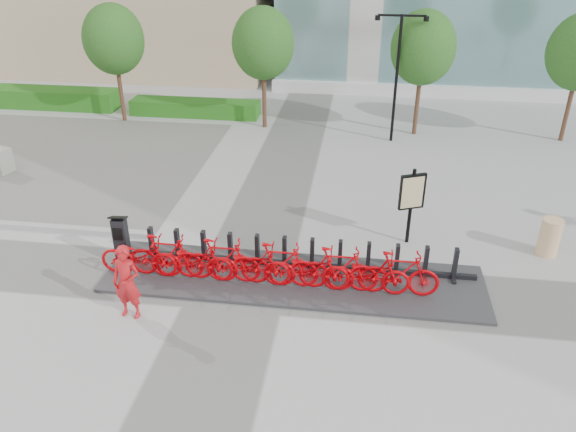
# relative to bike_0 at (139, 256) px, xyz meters

# --- Properties ---
(ground) EXTENTS (120.00, 120.00, 0.00)m
(ground) POSITION_rel_bike_0_xyz_m (2.60, 0.05, -0.61)
(ground) COLOR #A5A5A5
(gravel_patch) EXTENTS (14.00, 14.00, 0.00)m
(gravel_patch) POSITION_rel_bike_0_xyz_m (-7.40, 7.05, -0.60)
(gravel_patch) COLOR #45433B
(gravel_patch) RESTS_ON ground
(hedge_a) EXTENTS (10.00, 1.40, 0.90)m
(hedge_a) POSITION_rel_bike_0_xyz_m (-11.40, 13.55, -0.16)
(hedge_a) COLOR #195715
(hedge_a) RESTS_ON ground
(hedge_b) EXTENTS (6.00, 1.20, 0.70)m
(hedge_b) POSITION_rel_bike_0_xyz_m (-2.40, 13.25, -0.26)
(hedge_b) COLOR #195715
(hedge_b) RESTS_ON ground
(tree_0) EXTENTS (2.60, 2.60, 5.10)m
(tree_0) POSITION_rel_bike_0_xyz_m (-5.40, 12.05, 2.98)
(tree_0) COLOR #4F3823
(tree_0) RESTS_ON ground
(tree_1) EXTENTS (2.60, 2.60, 5.10)m
(tree_1) POSITION_rel_bike_0_xyz_m (1.10, 12.05, 2.98)
(tree_1) COLOR #4F3823
(tree_1) RESTS_ON ground
(tree_2) EXTENTS (2.60, 2.60, 5.10)m
(tree_2) POSITION_rel_bike_0_xyz_m (7.60, 12.05, 2.98)
(tree_2) COLOR #4F3823
(tree_2) RESTS_ON ground
(streetlamp) EXTENTS (2.00, 0.20, 5.00)m
(streetlamp) POSITION_rel_bike_0_xyz_m (6.60, 11.05, 2.53)
(streetlamp) COLOR black
(streetlamp) RESTS_ON ground
(dock_pad) EXTENTS (9.60, 2.40, 0.08)m
(dock_pad) POSITION_rel_bike_0_xyz_m (3.90, 0.35, -0.57)
(dock_pad) COLOR #353538
(dock_pad) RESTS_ON ground
(dock_rail_posts) EXTENTS (8.02, 0.50, 0.85)m
(dock_rail_posts) POSITION_rel_bike_0_xyz_m (3.96, 0.82, -0.10)
(dock_rail_posts) COLOR black
(dock_rail_posts) RESTS_ON dock_pad
(bike_0) EXTENTS (2.00, 0.70, 1.05)m
(bike_0) POSITION_rel_bike_0_xyz_m (0.00, 0.00, 0.00)
(bike_0) COLOR #B90006
(bike_0) RESTS_ON dock_pad
(bike_1) EXTENTS (1.94, 0.55, 1.17)m
(bike_1) POSITION_rel_bike_0_xyz_m (0.72, 0.00, 0.06)
(bike_1) COLOR #B90006
(bike_1) RESTS_ON dock_pad
(bike_2) EXTENTS (2.00, 0.70, 1.05)m
(bike_2) POSITION_rel_bike_0_xyz_m (1.44, 0.00, 0.00)
(bike_2) COLOR #B90006
(bike_2) RESTS_ON dock_pad
(bike_3) EXTENTS (1.94, 0.55, 1.17)m
(bike_3) POSITION_rel_bike_0_xyz_m (2.16, 0.00, 0.06)
(bike_3) COLOR #B90006
(bike_3) RESTS_ON dock_pad
(bike_4) EXTENTS (2.00, 0.70, 1.05)m
(bike_4) POSITION_rel_bike_0_xyz_m (2.88, 0.00, 0.00)
(bike_4) COLOR #B90006
(bike_4) RESTS_ON dock_pad
(bike_5) EXTENTS (1.94, 0.55, 1.17)m
(bike_5) POSITION_rel_bike_0_xyz_m (3.60, 0.00, 0.06)
(bike_5) COLOR #B90006
(bike_5) RESTS_ON dock_pad
(bike_6) EXTENTS (2.00, 0.70, 1.05)m
(bike_6) POSITION_rel_bike_0_xyz_m (4.32, 0.00, 0.00)
(bike_6) COLOR #B90006
(bike_6) RESTS_ON dock_pad
(bike_7) EXTENTS (1.94, 0.55, 1.17)m
(bike_7) POSITION_rel_bike_0_xyz_m (5.04, 0.00, 0.06)
(bike_7) COLOR #B90006
(bike_7) RESTS_ON dock_pad
(bike_8) EXTENTS (2.00, 0.70, 1.05)m
(bike_8) POSITION_rel_bike_0_xyz_m (5.76, 0.00, 0.00)
(bike_8) COLOR #B90006
(bike_8) RESTS_ON dock_pad
(bike_9) EXTENTS (1.94, 0.55, 1.17)m
(bike_9) POSITION_rel_bike_0_xyz_m (6.48, 0.00, 0.06)
(bike_9) COLOR #B90006
(bike_9) RESTS_ON dock_pad
(kiosk) EXTENTS (0.44, 0.37, 1.35)m
(kiosk) POSITION_rel_bike_0_xyz_m (-0.69, 0.58, 0.12)
(kiosk) COLOR black
(kiosk) RESTS_ON dock_pad
(worker_red) EXTENTS (0.70, 0.50, 1.82)m
(worker_red) POSITION_rel_bike_0_xyz_m (0.37, -1.57, 0.31)
(worker_red) COLOR red
(worker_red) RESTS_ON ground
(construction_barrel) EXTENTS (0.66, 0.66, 1.06)m
(construction_barrel) POSITION_rel_bike_0_xyz_m (10.61, 2.57, -0.07)
(construction_barrel) COLOR orange
(construction_barrel) RESTS_ON ground
(map_sign) EXTENTS (0.71, 0.39, 2.24)m
(map_sign) POSITION_rel_bike_0_xyz_m (6.86, 2.71, 0.88)
(map_sign) COLOR black
(map_sign) RESTS_ON ground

